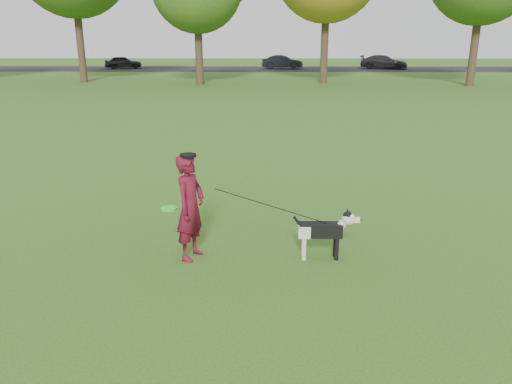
{
  "coord_description": "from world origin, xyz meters",
  "views": [
    {
      "loc": [
        0.16,
        -7.03,
        3.17
      ],
      "look_at": [
        0.04,
        -0.11,
        0.95
      ],
      "focal_mm": 35.0,
      "sensor_mm": 36.0,
      "label": 1
    }
  ],
  "objects_px": {
    "car_left": "(123,62)",
    "car_mid": "(283,62)",
    "car_right": "(384,62)",
    "man": "(190,207)",
    "dog": "(326,229)"
  },
  "relations": [
    {
      "from": "dog",
      "to": "car_left",
      "type": "bearing_deg",
      "value": 109.07
    },
    {
      "from": "car_mid",
      "to": "car_right",
      "type": "height_order",
      "value": "car_right"
    },
    {
      "from": "car_left",
      "to": "man",
      "type": "bearing_deg",
      "value": -179.89
    },
    {
      "from": "car_mid",
      "to": "car_right",
      "type": "bearing_deg",
      "value": -84.59
    },
    {
      "from": "man",
      "to": "dog",
      "type": "relative_size",
      "value": 1.57
    },
    {
      "from": "car_left",
      "to": "car_mid",
      "type": "bearing_deg",
      "value": -106.43
    },
    {
      "from": "car_left",
      "to": "car_right",
      "type": "distance_m",
      "value": 23.87
    },
    {
      "from": "man",
      "to": "car_right",
      "type": "distance_m",
      "value": 42.03
    },
    {
      "from": "car_left",
      "to": "car_right",
      "type": "relative_size",
      "value": 0.79
    },
    {
      "from": "car_right",
      "to": "car_mid",
      "type": "bearing_deg",
      "value": 105.25
    },
    {
      "from": "man",
      "to": "car_mid",
      "type": "height_order",
      "value": "man"
    },
    {
      "from": "man",
      "to": "car_mid",
      "type": "relative_size",
      "value": 0.42
    },
    {
      "from": "dog",
      "to": "car_mid",
      "type": "height_order",
      "value": "car_mid"
    },
    {
      "from": "man",
      "to": "car_mid",
      "type": "distance_m",
      "value": 40.4
    },
    {
      "from": "dog",
      "to": "car_mid",
      "type": "distance_m",
      "value": 40.31
    }
  ]
}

